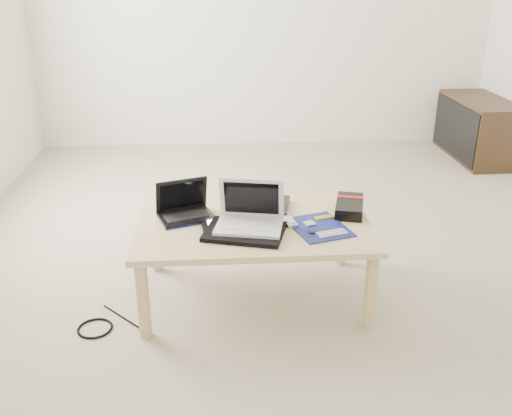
{
  "coord_description": "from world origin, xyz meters",
  "views": [
    {
      "loc": [
        -0.44,
        -3.12,
        1.51
      ],
      "look_at": [
        -0.26,
        -0.67,
        0.48
      ],
      "focal_mm": 40.0,
      "sensor_mm": 36.0,
      "label": 1
    }
  ],
  "objects": [
    {
      "name": "ground",
      "position": [
        0.0,
        0.0,
        0.0
      ],
      "size": [
        4.0,
        4.0,
        0.0
      ],
      "primitive_type": "plane",
      "color": "#B9AA96",
      "rests_on": "ground"
    },
    {
      "name": "coffee_table",
      "position": [
        -0.27,
        -0.67,
        0.35
      ],
      "size": [
        1.1,
        0.7,
        0.4
      ],
      "color": "tan",
      "rests_on": "ground"
    },
    {
      "name": "media_cabinet",
      "position": [
        1.77,
        1.45,
        0.25
      ],
      "size": [
        0.41,
        0.9,
        0.5
      ],
      "color": "#3D2A18",
      "rests_on": "ground"
    },
    {
      "name": "book",
      "position": [
        -0.23,
        -0.5,
        0.41
      ],
      "size": [
        0.33,
        0.29,
        0.03
      ],
      "color": "black",
      "rests_on": "coffee_table"
    },
    {
      "name": "netbook",
      "position": [
        -0.6,
        -0.58,
        0.44
      ],
      "size": [
        0.3,
        0.26,
        0.18
      ],
      "color": "black",
      "rests_on": "coffee_table"
    },
    {
      "name": "tablet",
      "position": [
        -0.38,
        -0.72,
        0.41
      ],
      "size": [
        0.29,
        0.23,
        0.01
      ],
      "color": "black",
      "rests_on": "coffee_table"
    },
    {
      "name": "remote",
      "position": [
        -0.11,
        -0.65,
        0.41
      ],
      "size": [
        0.08,
        0.21,
        0.02
      ],
      "color": "#AFAFB3",
      "rests_on": "coffee_table"
    },
    {
      "name": "neoprene_sleeve",
      "position": [
        -0.32,
        -0.79,
        0.41
      ],
      "size": [
        0.4,
        0.34,
        0.02
      ],
      "primitive_type": "cube",
      "rotation": [
        0.0,
        0.0,
        -0.27
      ],
      "color": "black",
      "rests_on": "coffee_table"
    },
    {
      "name": "white_laptop",
      "position": [
        -0.3,
        -0.74,
        0.46
      ],
      "size": [
        0.33,
        0.27,
        0.21
      ],
      "color": "silver",
      "rests_on": "neoprene_sleeve"
    },
    {
      "name": "motherboard",
      "position": [
        0.03,
        -0.75,
        0.4
      ],
      "size": [
        0.31,
        0.35,
        0.01
      ],
      "color": "#0D1B53",
      "rests_on": "coffee_table"
    },
    {
      "name": "gpu_box",
      "position": [
        0.21,
        -0.57,
        0.43
      ],
      "size": [
        0.19,
        0.28,
        0.06
      ],
      "color": "black",
      "rests_on": "coffee_table"
    },
    {
      "name": "cable_coil",
      "position": [
        -0.38,
        -0.68,
        0.41
      ],
      "size": [
        0.12,
        0.12,
        0.01
      ],
      "primitive_type": "torus",
      "rotation": [
        0.0,
        0.0,
        -0.33
      ],
      "color": "black",
      "rests_on": "coffee_table"
    },
    {
      "name": "floor_cable_coil",
      "position": [
        -1.01,
        -0.91,
        0.01
      ],
      "size": [
        0.2,
        0.2,
        0.01
      ],
      "primitive_type": "torus",
      "rotation": [
        0.0,
        0.0,
        0.33
      ],
      "color": "black",
      "rests_on": "ground"
    },
    {
      "name": "floor_cable_trail",
      "position": [
        -0.89,
        -0.83,
        0.0
      ],
      "size": [
        0.23,
        0.24,
        0.01
      ],
      "primitive_type": "cylinder",
      "rotation": [
        1.57,
        0.0,
        0.77
      ],
      "color": "black",
      "rests_on": "ground"
    }
  ]
}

